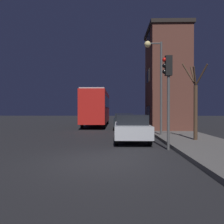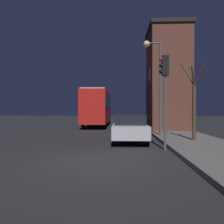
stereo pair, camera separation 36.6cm
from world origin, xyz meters
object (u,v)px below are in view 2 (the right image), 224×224
(streetlamp, at_px, (155,70))
(bus, at_px, (98,106))
(car_near_lane, at_px, (129,127))
(car_mid_lane, at_px, (124,121))
(bare_tree, at_px, (194,103))
(traffic_light, at_px, (164,82))

(streetlamp, height_order, bus, streetlamp)
(car_near_lane, distance_m, car_mid_lane, 8.14)
(bare_tree, bearing_deg, bus, 117.65)
(streetlamp, height_order, car_mid_lane, streetlamp)
(bus, bearing_deg, traffic_light, -72.66)
(traffic_light, bearing_deg, streetlamp, 86.68)
(car_mid_lane, bearing_deg, bus, 127.01)
(bare_tree, bearing_deg, car_near_lane, 170.40)
(streetlamp, bearing_deg, bus, 115.54)
(bare_tree, relative_size, car_mid_lane, 0.96)
(traffic_light, distance_m, car_mid_lane, 11.21)
(streetlamp, bearing_deg, car_near_lane, -133.58)
(bare_tree, relative_size, bus, 0.41)
(car_near_lane, bearing_deg, bare_tree, -9.60)
(car_mid_lane, bearing_deg, traffic_light, -81.14)
(streetlamp, distance_m, bare_tree, 3.72)
(streetlamp, relative_size, bus, 0.59)
(car_near_lane, bearing_deg, car_mid_lane, 91.55)
(bare_tree, bearing_deg, car_mid_lane, 112.90)
(bus, distance_m, car_near_lane, 12.46)
(traffic_light, xyz_separation_m, car_near_lane, (-1.47, 2.71, -2.24))
(streetlamp, bearing_deg, traffic_light, -93.32)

